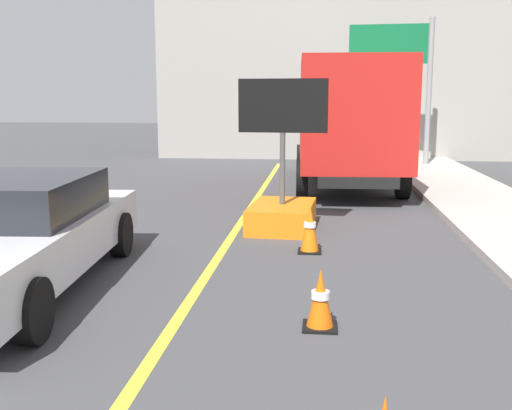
# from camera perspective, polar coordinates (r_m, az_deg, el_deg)

# --- Properties ---
(arrow_board_trailer) EXTENTS (1.60, 1.87, 2.70)m
(arrow_board_trailer) POSITION_cam_1_polar(r_m,az_deg,el_deg) (11.13, 2.46, 0.24)
(arrow_board_trailer) COLOR orange
(arrow_board_trailer) RESTS_ON ground
(box_truck) EXTENTS (2.89, 7.89, 3.29)m
(box_truck) POSITION_cam_1_polar(r_m,az_deg,el_deg) (16.70, 8.48, 7.91)
(box_truck) COLOR black
(box_truck) RESTS_ON ground
(pickup_car) EXTENTS (2.38, 5.21, 1.38)m
(pickup_car) POSITION_cam_1_polar(r_m,az_deg,el_deg) (8.17, -21.91, -2.48)
(pickup_car) COLOR silver
(pickup_car) RESTS_ON ground
(highway_guide_sign) EXTENTS (2.79, 0.31, 5.00)m
(highway_guide_sign) POSITION_cam_1_polar(r_m,az_deg,el_deg) (21.57, 13.87, 12.50)
(highway_guide_sign) COLOR gray
(highway_guide_sign) RESTS_ON ground
(far_building_block) EXTENTS (19.22, 8.21, 7.18)m
(far_building_block) POSITION_cam_1_polar(r_m,az_deg,el_deg) (28.09, 12.81, 12.22)
(far_building_block) COLOR gray
(far_building_block) RESTS_ON ground
(traffic_cone_mid_lane) EXTENTS (0.36, 0.36, 0.63)m
(traffic_cone_mid_lane) POSITION_cam_1_polar(r_m,az_deg,el_deg) (6.39, 6.04, -8.78)
(traffic_cone_mid_lane) COLOR black
(traffic_cone_mid_lane) RESTS_ON ground
(traffic_cone_far_lane) EXTENTS (0.36, 0.36, 0.77)m
(traffic_cone_far_lane) POSITION_cam_1_polar(r_m,az_deg,el_deg) (9.44, 5.06, -2.18)
(traffic_cone_far_lane) COLOR black
(traffic_cone_far_lane) RESTS_ON ground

